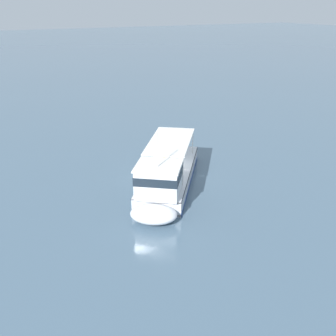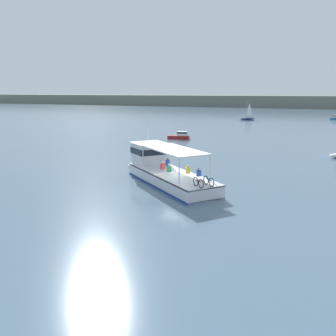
% 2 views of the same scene
% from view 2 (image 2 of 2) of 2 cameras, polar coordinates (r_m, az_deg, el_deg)
% --- Properties ---
extents(ground_plane, '(400.00, 400.00, 0.00)m').
position_cam_2_polar(ground_plane, '(29.38, 1.31, -3.14)').
color(ground_plane, slate).
extents(distant_shoreline, '(400.00, 28.00, 5.76)m').
position_cam_2_polar(distant_shoreline, '(192.79, 21.03, 10.07)').
color(distant_shoreline, slate).
rests_on(distant_shoreline, ground).
extents(ferry_main, '(11.91, 10.28, 5.32)m').
position_cam_2_polar(ferry_main, '(31.09, -0.87, -0.34)').
color(ferry_main, silver).
rests_on(ferry_main, ground).
extents(motorboat_horizon_east, '(3.78, 1.96, 1.26)m').
position_cam_2_polar(motorboat_horizon_east, '(59.39, 1.96, 5.28)').
color(motorboat_horizon_east, maroon).
rests_on(motorboat_horizon_east, ground).
extents(motorboat_off_stern, '(3.69, 1.59, 1.26)m').
position_cam_2_polar(motorboat_off_stern, '(111.03, 25.69, 7.37)').
color(motorboat_off_stern, teal).
rests_on(motorboat_off_stern, ground).
extents(sailboat_outer_anchorage, '(4.54, 4.21, 5.40)m').
position_cam_2_polar(sailboat_outer_anchorage, '(102.34, 12.80, 7.95)').
color(sailboat_outer_anchorage, navy).
rests_on(sailboat_outer_anchorage, ground).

